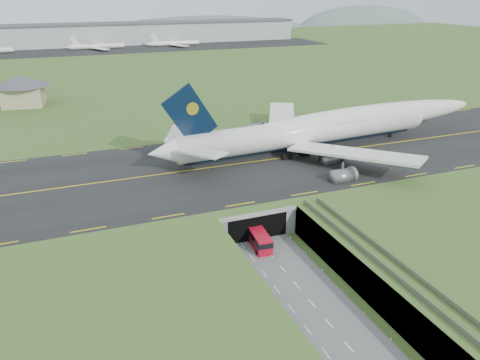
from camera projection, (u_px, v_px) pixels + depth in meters
name	position (u px, v px, depth m)	size (l,w,h in m)	color
ground	(275.00, 261.00, 82.32)	(900.00, 900.00, 0.00)	#3F5B24
airfield_deck	(276.00, 247.00, 81.18)	(800.00, 800.00, 6.00)	gray
trench_road	(295.00, 284.00, 75.82)	(12.00, 75.00, 0.20)	slate
taxiway	(215.00, 167.00, 108.44)	(800.00, 44.00, 0.18)	black
tunnel_portal	(241.00, 206.00, 95.46)	(17.00, 22.30, 6.00)	gray
guideway	(402.00, 282.00, 67.52)	(3.00, 53.00, 7.05)	#A8A8A3
jumbo_jet	(330.00, 127.00, 119.82)	(97.02, 61.84, 20.51)	white
shuttle_tram	(259.00, 240.00, 86.08)	(3.42, 7.61, 3.02)	#B20B20
service_building	(22.00, 88.00, 163.46)	(21.43, 21.43, 10.54)	tan
cargo_terminal	(97.00, 34.00, 335.02)	(320.00, 67.00, 15.60)	#B2B2B2
distant_hills	(152.00, 39.00, 476.01)	(700.00, 91.00, 60.00)	slate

